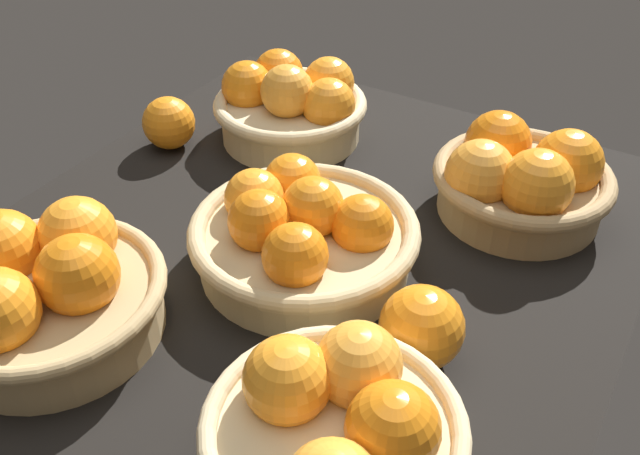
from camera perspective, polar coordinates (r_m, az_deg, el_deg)
The scene contains 8 objects.
market_tray at distance 82.47cm, azimuth -1.85°, elevation -2.87°, with size 84.00×72.00×3.00cm, color black.
basket_center at distance 77.37cm, azimuth -1.49°, elevation -0.44°, with size 25.47×25.47×10.77cm.
basket_near_right at distance 74.52cm, azimuth -21.24°, elevation -4.74°, with size 23.44×23.44×11.64cm.
basket_far_left at distance 88.51cm, azimuth 15.90°, elevation 3.84°, with size 21.75×21.75×11.37cm.
basket_far_right at distance 58.32cm, azimuth 1.34°, elevation -16.25°, with size 21.58×21.58×11.33cm.
basket_near_left at distance 101.44cm, azimuth -2.29°, elevation 9.91°, with size 21.66×21.66×11.73cm.
loose_orange_back_gap at distance 101.43cm, azimuth -12.12°, elevation 8.26°, with size 7.33×7.33×7.33cm, color orange.
loose_orange_side_gap at distance 67.65cm, azimuth 8.21°, elevation -7.99°, with size 8.20×8.20×8.20cm, color orange.
Camera 1 is at (52.66, 34.12, 55.02)cm, focal length 39.61 mm.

